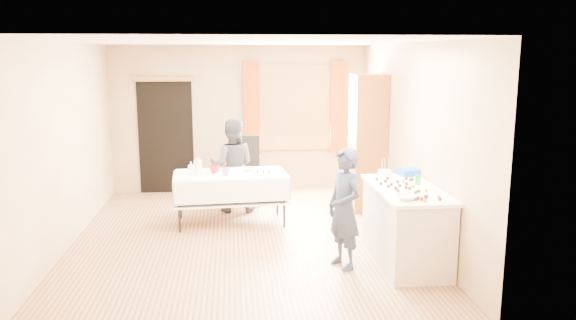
{
  "coord_description": "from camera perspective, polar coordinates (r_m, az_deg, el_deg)",
  "views": [
    {
      "loc": [
        -0.15,
        -7.26,
        2.45
      ],
      "look_at": [
        0.6,
        0.0,
        1.06
      ],
      "focal_mm": 35.0,
      "sensor_mm": 36.0,
      "label": 1
    }
  ],
  "objects": [
    {
      "name": "foam_block",
      "position": [
        7.29,
        9.81,
        -1.3
      ],
      "size": [
        0.16,
        0.11,
        0.08
      ],
      "primitive_type": "cube",
      "rotation": [
        0.0,
        0.0,
        0.08
      ],
      "color": "white",
      "rests_on": "counter"
    },
    {
      "name": "girl",
      "position": [
        6.5,
        5.75,
        -4.94
      ],
      "size": [
        0.76,
        0.71,
        1.4
      ],
      "primitive_type": "imported",
      "rotation": [
        0.0,
        0.0,
        -1.15
      ],
      "color": "#202944",
      "rests_on": "floor"
    },
    {
      "name": "blue_basket",
      "position": [
        7.4,
        12.32,
        -1.21
      ],
      "size": [
        0.34,
        0.27,
        0.08
      ],
      "primitive_type": "cube",
      "rotation": [
        0.0,
        0.0,
        0.25
      ],
      "color": "blue",
      "rests_on": "counter"
    },
    {
      "name": "ceiling",
      "position": [
        7.27,
        -4.78,
        11.96
      ],
      "size": [
        4.5,
        5.5,
        0.02
      ],
      "primitive_type": "cube",
      "color": "white",
      "rests_on": "floor"
    },
    {
      "name": "cake_balls",
      "position": [
        6.62,
        12.07,
        -2.78
      ],
      "size": [
        0.49,
        1.12,
        0.04
      ],
      "color": "#3F2314",
      "rests_on": "counter"
    },
    {
      "name": "floor",
      "position": [
        7.67,
        -4.47,
        -8.0
      ],
      "size": [
        4.5,
        5.5,
        0.02
      ],
      "primitive_type": "cube",
      "color": "#9E7047",
      "rests_on": "ground"
    },
    {
      "name": "bottle",
      "position": [
        8.32,
        -9.83,
        -0.68
      ],
      "size": [
        0.1,
        0.1,
        0.15
      ],
      "primitive_type": "imported",
      "rotation": [
        0.0,
        0.0,
        -0.24
      ],
      "color": "white",
      "rests_on": "party_table"
    },
    {
      "name": "cup_red",
      "position": [
        8.2,
        -7.46,
        -0.91
      ],
      "size": [
        0.18,
        0.18,
        0.11
      ],
      "primitive_type": "imported",
      "rotation": [
        0.0,
        0.0,
        -0.15
      ],
      "color": "red",
      "rests_on": "party_table"
    },
    {
      "name": "soda_can",
      "position": [
        6.88,
        13.04,
        -1.96
      ],
      "size": [
        0.07,
        0.07,
        0.12
      ],
      "primitive_type": "cylinder",
      "rotation": [
        0.0,
        0.0,
        -0.12
      ],
      "color": "green",
      "rests_on": "counter"
    },
    {
      "name": "chair",
      "position": [
        9.28,
        -4.29,
        -2.46
      ],
      "size": [
        0.47,
        0.47,
        1.12
      ],
      "rotation": [
        0.0,
        0.0,
        -0.02
      ],
      "color": "black",
      "rests_on": "floor"
    },
    {
      "name": "doorway",
      "position": [
        10.16,
        -12.3,
        2.3
      ],
      "size": [
        0.95,
        0.04,
        2.0
      ],
      "primitive_type": "cube",
      "color": "black",
      "rests_on": "floor"
    },
    {
      "name": "pitcher",
      "position": [
        8.07,
        -9.15,
        -0.76
      ],
      "size": [
        0.13,
        0.13,
        0.22
      ],
      "primitive_type": "cylinder",
      "rotation": [
        0.0,
        0.0,
        -0.16
      ],
      "color": "silver",
      "rests_on": "party_table"
    },
    {
      "name": "curtain_left",
      "position": [
        9.99,
        -3.72,
        5.27
      ],
      "size": [
        0.28,
        0.06,
        1.65
      ],
      "primitive_type": "cube",
      "color": "#99430F",
      "rests_on": "wall_back"
    },
    {
      "name": "curtain_right",
      "position": [
        10.16,
        5.14,
        5.34
      ],
      "size": [
        0.28,
        0.06,
        1.65
      ],
      "primitive_type": "cube",
      "color": "#99430F",
      "rests_on": "wall_back"
    },
    {
      "name": "wall_left",
      "position": [
        7.65,
        -21.79,
        1.32
      ],
      "size": [
        0.02,
        5.5,
        2.6
      ],
      "primitive_type": "cube",
      "color": "tan",
      "rests_on": "floor"
    },
    {
      "name": "party_table",
      "position": [
        8.25,
        -5.84,
        -3.38
      ],
      "size": [
        1.69,
        0.95,
        0.75
      ],
      "rotation": [
        0.0,
        0.0,
        0.07
      ],
      "color": "black",
      "rests_on": "floor"
    },
    {
      "name": "cup_rainbow",
      "position": [
        8.0,
        -6.34,
        -1.23
      ],
      "size": [
        0.12,
        0.12,
        0.1
      ],
      "primitive_type": "imported",
      "rotation": [
        0.0,
        0.0,
        -0.07
      ],
      "color": "red",
      "rests_on": "party_table"
    },
    {
      "name": "window_frame",
      "position": [
        10.1,
        0.72,
        5.35
      ],
      "size": [
        1.32,
        0.06,
        1.52
      ],
      "primitive_type": "cube",
      "color": "olive",
      "rests_on": "wall_back"
    },
    {
      "name": "small_bowl",
      "position": [
        8.3,
        -4.05,
        -0.92
      ],
      "size": [
        0.19,
        0.19,
        0.05
      ],
      "primitive_type": "imported",
      "rotation": [
        0.0,
        0.0,
        -0.09
      ],
      "color": "white",
      "rests_on": "party_table"
    },
    {
      "name": "window_pane",
      "position": [
        10.08,
        0.73,
        5.34
      ],
      "size": [
        1.2,
        0.02,
        1.4
      ],
      "primitive_type": "cube",
      "color": "white",
      "rests_on": "wall_back"
    },
    {
      "name": "cabinet",
      "position": [
        8.94,
        8.08,
        1.75
      ],
      "size": [
        0.5,
        0.6,
        2.14
      ],
      "primitive_type": "cube",
      "color": "#914F1B",
      "rests_on": "floor"
    },
    {
      "name": "wall_back",
      "position": [
        10.09,
        -4.98,
        4.17
      ],
      "size": [
        4.5,
        0.02,
        2.6
      ],
      "primitive_type": "cube",
      "color": "tan",
      "rests_on": "floor"
    },
    {
      "name": "door_lintel",
      "position": [
        10.04,
        -12.55,
        8.04
      ],
      "size": [
        1.05,
        0.06,
        0.08
      ],
      "primitive_type": "cube",
      "color": "olive",
      "rests_on": "wall_back"
    },
    {
      "name": "pastry_tray",
      "position": [
        8.08,
        -2.49,
        -1.33
      ],
      "size": [
        0.33,
        0.27,
        0.02
      ],
      "primitive_type": "cube",
      "rotation": [
        0.0,
        0.0,
        0.3
      ],
      "color": "white",
      "rests_on": "party_table"
    },
    {
      "name": "mixing_bowl",
      "position": [
        6.16,
        11.93,
        -3.73
      ],
      "size": [
        0.29,
        0.29,
        0.05
      ],
      "primitive_type": "imported",
      "rotation": [
        0.0,
        0.0,
        0.18
      ],
      "color": "white",
      "rests_on": "counter"
    },
    {
      "name": "wall_right",
      "position": [
        7.74,
        12.36,
        1.95
      ],
      "size": [
        0.02,
        5.5,
        2.6
      ],
      "primitive_type": "cube",
      "color": "tan",
      "rests_on": "floor"
    },
    {
      "name": "counter",
      "position": [
        6.84,
        11.85,
        -6.48
      ],
      "size": [
        0.74,
        1.56,
        0.91
      ],
      "color": "beige",
      "rests_on": "floor"
    },
    {
      "name": "woman",
      "position": [
        8.81,
        -5.68,
        -0.57
      ],
      "size": [
        0.83,
        0.7,
        1.46
      ],
      "primitive_type": "imported",
      "rotation": [
        0.0,
        0.0,
        3.04
      ],
      "color": "black",
      "rests_on": "floor"
    },
    {
      "name": "wall_front",
      "position": [
        4.65,
        -3.84,
        -3.62
      ],
      "size": [
        4.5,
        0.02,
        2.6
      ],
      "primitive_type": "cube",
      "color": "tan",
      "rests_on": "floor"
    }
  ]
}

